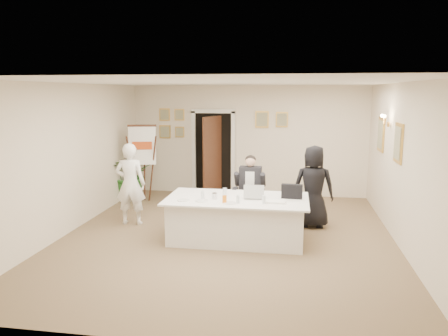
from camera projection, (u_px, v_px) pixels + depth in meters
floor at (227, 237)px, 8.04m from camera, size 7.00×7.00×0.00m
ceiling at (227, 82)px, 7.55m from camera, size 6.00×7.00×0.02m
wall_back at (248, 141)px, 11.20m from camera, size 6.00×0.10×2.80m
wall_front at (174, 216)px, 4.39m from camera, size 6.00×0.10×2.80m
wall_left at (71, 158)px, 8.27m from camera, size 0.10×7.00×2.80m
wall_right at (404, 167)px, 7.32m from camera, size 0.10×7.00×2.80m
doorway at (213, 155)px, 11.22m from camera, size 1.14×0.86×2.20m
pictures_back_wall at (217, 123)px, 11.22m from camera, size 3.40×0.06×0.80m
pictures_right_wall at (388, 138)px, 8.43m from camera, size 0.06×2.20×0.80m
wall_sconce at (386, 120)px, 8.38m from camera, size 0.20×0.30×0.24m
conference_table at (237, 219)px, 7.82m from camera, size 2.51×1.35×0.78m
seated_man at (250, 189)px, 8.79m from camera, size 0.64×0.68×1.41m
flip_chart at (143, 167)px, 10.48m from camera, size 0.66×0.47×1.84m
standing_man at (130, 184)px, 8.70m from camera, size 0.63×0.45×1.65m
standing_woman at (313, 187)px, 8.52m from camera, size 0.81×0.54×1.62m
potted_palm at (131, 173)px, 10.80m from camera, size 1.51×1.46×1.29m
laptop at (254, 190)px, 7.75m from camera, size 0.38×0.40×0.28m
laptop_bag at (292, 191)px, 7.70m from camera, size 0.37×0.13×0.26m
paper_stack at (276, 202)px, 7.43m from camera, size 0.32×0.23×0.03m
plate_left at (184, 200)px, 7.57m from camera, size 0.23×0.23×0.01m
plate_mid at (202, 201)px, 7.52m from camera, size 0.26×0.26×0.01m
plate_near at (229, 203)px, 7.37m from camera, size 0.26×0.26×0.01m
glass_a at (203, 195)px, 7.69m from camera, size 0.08×0.08×0.14m
glass_b at (238, 199)px, 7.38m from camera, size 0.07×0.07×0.14m
glass_c at (264, 200)px, 7.35m from camera, size 0.07×0.07×0.14m
glass_d at (225, 192)px, 7.92m from camera, size 0.08×0.08×0.14m
oj_glass at (225, 199)px, 7.39m from camera, size 0.08×0.08×0.13m
steel_jug at (215, 196)px, 7.67m from camera, size 0.12×0.12×0.11m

